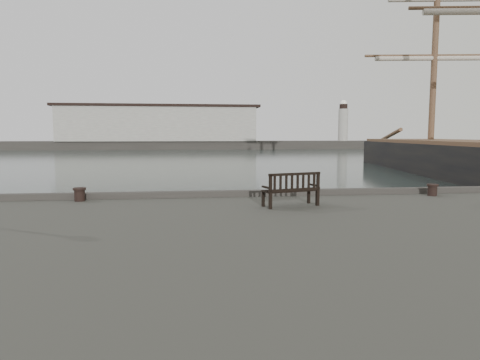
# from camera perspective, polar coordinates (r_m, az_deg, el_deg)

# --- Properties ---
(ground) EXTENTS (400.00, 400.00, 0.00)m
(ground) POSITION_cam_1_polar(r_m,az_deg,el_deg) (13.52, -1.54, -8.68)
(ground) COLOR black
(ground) RESTS_ON ground
(breakwater) EXTENTS (140.00, 9.50, 12.20)m
(breakwater) POSITION_cam_1_polar(r_m,az_deg,el_deg) (105.08, -8.88, 6.41)
(breakwater) COLOR #383530
(breakwater) RESTS_ON ground
(bench) EXTENTS (1.60, 0.91, 0.87)m
(bench) POSITION_cam_1_polar(r_m,az_deg,el_deg) (11.34, 6.80, -2.10)
(bench) COLOR black
(bench) RESTS_ON quay
(bollard_left) EXTENTS (0.48, 0.48, 0.38)m
(bollard_left) POSITION_cam_1_polar(r_m,az_deg,el_deg) (12.96, -20.60, -1.81)
(bollard_left) COLOR black
(bollard_left) RESTS_ON quay
(bollard_right) EXTENTS (0.39, 0.39, 0.36)m
(bollard_right) POSITION_cam_1_polar(r_m,az_deg,el_deg) (14.49, 24.27, -1.21)
(bollard_right) COLOR black
(bollard_right) RESTS_ON quay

